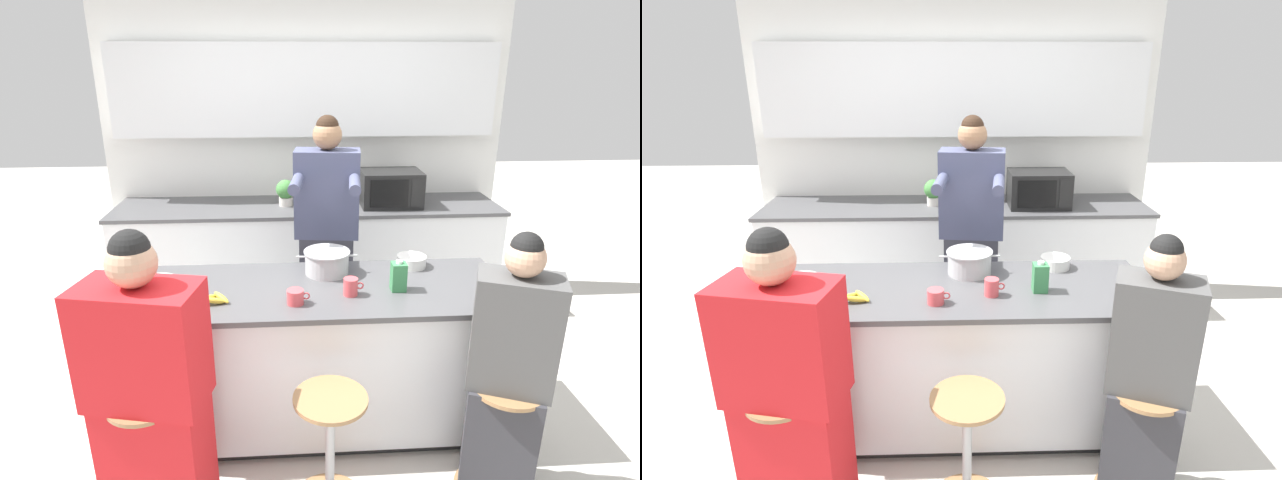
{
  "view_description": "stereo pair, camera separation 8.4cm",
  "coord_description": "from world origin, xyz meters",
  "views": [
    {
      "loc": [
        -0.17,
        -2.49,
        2.05
      ],
      "look_at": [
        0.0,
        0.07,
        1.13
      ],
      "focal_mm": 28.0,
      "sensor_mm": 36.0,
      "label": 1
    },
    {
      "loc": [
        -0.09,
        -2.49,
        2.05
      ],
      "look_at": [
        0.0,
        0.07,
        1.13
      ],
      "focal_mm": 28.0,
      "sensor_mm": 36.0,
      "label": 2
    }
  ],
  "objects": [
    {
      "name": "microwave",
      "position": [
        0.69,
        1.54,
        1.05
      ],
      "size": [
        0.5,
        0.37,
        0.29
      ],
      "color": "black",
      "rests_on": "back_counter"
    },
    {
      "name": "person_seated_near",
      "position": [
        0.82,
        -0.6,
        0.63
      ],
      "size": [
        0.42,
        0.37,
        1.39
      ],
      "rotation": [
        0.0,
        0.0,
        -0.38
      ],
      "color": "#333338",
      "rests_on": "ground_plane"
    },
    {
      "name": "bar_stool_rightmost",
      "position": [
        0.83,
        -0.6,
        0.33
      ],
      "size": [
        0.38,
        0.38,
        0.64
      ],
      "color": "#997047",
      "rests_on": "ground_plane"
    },
    {
      "name": "bar_stool_center",
      "position": [
        0.0,
        -0.64,
        0.33
      ],
      "size": [
        0.38,
        0.38,
        0.64
      ],
      "color": "#997047",
      "rests_on": "ground_plane"
    },
    {
      "name": "ground_plane",
      "position": [
        0.0,
        0.0,
        0.0
      ],
      "size": [
        16.0,
        16.0,
        0.0
      ],
      "primitive_type": "plane",
      "color": "beige"
    },
    {
      "name": "coffee_cup_far",
      "position": [
        -0.14,
        -0.19,
        0.92
      ],
      "size": [
        0.12,
        0.09,
        0.08
      ],
      "color": "#DB4C51",
      "rests_on": "kitchen_island"
    },
    {
      "name": "person_wrapped_blanket",
      "position": [
        -0.8,
        -0.6,
        0.67
      ],
      "size": [
        0.56,
        0.38,
        1.43
      ],
      "rotation": [
        0.0,
        0.0,
        -0.2
      ],
      "color": "red",
      "rests_on": "ground_plane"
    },
    {
      "name": "mixing_bowl_steel",
      "position": [
        0.57,
        0.26,
        0.91
      ],
      "size": [
        0.18,
        0.18,
        0.07
      ],
      "color": "white",
      "rests_on": "kitchen_island"
    },
    {
      "name": "back_counter",
      "position": [
        0.0,
        1.59,
        0.45
      ],
      "size": [
        3.23,
        0.69,
        0.91
      ],
      "color": "silver",
      "rests_on": "ground_plane"
    },
    {
      "name": "potted_plant",
      "position": [
        -0.19,
        1.59,
        1.03
      ],
      "size": [
        0.16,
        0.16,
        0.22
      ],
      "color": "beige",
      "rests_on": "back_counter"
    },
    {
      "name": "bar_stool_leftmost",
      "position": [
        -0.83,
        -0.59,
        0.33
      ],
      "size": [
        0.38,
        0.38,
        0.64
      ],
      "color": "#997047",
      "rests_on": "ground_plane"
    },
    {
      "name": "kitchen_island",
      "position": [
        0.0,
        0.0,
        0.45
      ],
      "size": [
        2.07,
        0.74,
        0.88
      ],
      "color": "black",
      "rests_on": "ground_plane"
    },
    {
      "name": "wall_back",
      "position": [
        0.0,
        1.92,
        1.54
      ],
      "size": [
        3.48,
        0.22,
        2.7
      ],
      "color": "silver",
      "rests_on": "ground_plane"
    },
    {
      "name": "juice_carton",
      "position": [
        0.42,
        -0.06,
        0.96
      ],
      "size": [
        0.08,
        0.08,
        0.17
      ],
      "color": "#38844C",
      "rests_on": "kitchen_island"
    },
    {
      "name": "banana_bunch",
      "position": [
        -0.55,
        -0.15,
        0.9
      ],
      "size": [
        0.16,
        0.11,
        0.05
      ],
      "color": "yellow",
      "rests_on": "kitchen_island"
    },
    {
      "name": "fruit_bowl",
      "position": [
        -0.88,
        -0.01,
        0.92
      ],
      "size": [
        0.22,
        0.22,
        0.07
      ],
      "color": "silver",
      "rests_on": "kitchen_island"
    },
    {
      "name": "cooking_pot",
      "position": [
        0.05,
        0.2,
        0.95
      ],
      "size": [
        0.35,
        0.27,
        0.14
      ],
      "color": "#B7BABC",
      "rests_on": "kitchen_island"
    },
    {
      "name": "person_cooking",
      "position": [
        0.09,
        0.68,
        0.86
      ],
      "size": [
        0.48,
        0.58,
        1.74
      ],
      "rotation": [
        0.0,
        0.0,
        -0.12
      ],
      "color": "#383842",
      "rests_on": "ground_plane"
    },
    {
      "name": "coffee_cup_near",
      "position": [
        0.15,
        -0.1,
        0.93
      ],
      "size": [
        0.11,
        0.08,
        0.09
      ],
      "color": "#DB4C51",
      "rests_on": "kitchen_island"
    }
  ]
}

